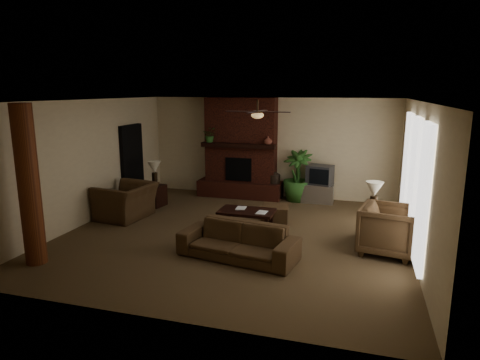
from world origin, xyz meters
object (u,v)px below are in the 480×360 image
(armchair_left, at_px, (126,196))
(side_table_left, at_px, (154,196))
(sofa, at_px, (238,236))
(ottoman, at_px, (275,214))
(side_table_right, at_px, (373,226))
(lamp_right, at_px, (374,191))
(armchair_right, at_px, (389,228))
(coffee_table, at_px, (247,213))
(lamp_left, at_px, (154,169))
(floor_plant, at_px, (297,187))
(floor_vase, at_px, (274,184))
(log_column, at_px, (29,186))
(tv_stand, at_px, (318,193))

(armchair_left, xyz_separation_m, side_table_left, (0.13, 1.16, -0.28))
(sofa, bearing_deg, ottoman, 94.09)
(side_table_right, distance_m, lamp_right, 0.73)
(armchair_right, bearing_deg, side_table_left, 83.72)
(coffee_table, xyz_separation_m, lamp_right, (2.63, 0.14, 0.63))
(armchair_right, bearing_deg, coffee_table, 88.87)
(coffee_table, height_order, side_table_left, side_table_left)
(coffee_table, distance_m, lamp_left, 3.09)
(ottoman, xyz_separation_m, floor_plant, (0.18, 2.12, 0.19))
(armchair_right, height_order, ottoman, armchair_right)
(ottoman, xyz_separation_m, floor_vase, (-0.45, 2.13, 0.23))
(floor_vase, bearing_deg, side_table_left, -151.31)
(side_table_left, xyz_separation_m, lamp_left, (0.05, -0.02, 0.73))
(log_column, relative_size, ottoman, 4.67)
(armchair_right, xyz_separation_m, side_table_right, (-0.25, 0.75, -0.23))
(armchair_right, distance_m, coffee_table, 2.97)
(armchair_left, relative_size, floor_vase, 1.64)
(sofa, distance_m, lamp_left, 4.15)
(side_table_left, bearing_deg, side_table_right, -10.51)
(ottoman, xyz_separation_m, lamp_right, (2.13, -0.48, 0.80))
(tv_stand, distance_m, floor_vase, 1.23)
(coffee_table, distance_m, tv_stand, 3.02)
(sofa, bearing_deg, armchair_left, 163.85)
(log_column, distance_m, ottoman, 5.11)
(armchair_right, bearing_deg, lamp_right, 30.72)
(side_table_right, bearing_deg, ottoman, 167.39)
(lamp_left, bearing_deg, side_table_right, -10.39)
(lamp_right, bearing_deg, armchair_right, -70.10)
(ottoman, xyz_separation_m, tv_stand, (0.76, 2.13, 0.05))
(log_column, distance_m, armchair_right, 6.45)
(side_table_right, bearing_deg, floor_plant, 127.06)
(sofa, xyz_separation_m, armchair_left, (-3.25, 1.59, 0.13))
(log_column, xyz_separation_m, armchair_right, (6.00, 2.19, -0.89))
(ottoman, height_order, lamp_left, lamp_left)
(sofa, relative_size, floor_plant, 1.54)
(log_column, bearing_deg, floor_vase, 60.45)
(ottoman, bearing_deg, coffee_table, -129.02)
(armchair_left, bearing_deg, tv_stand, 129.59)
(tv_stand, bearing_deg, lamp_left, -158.71)
(log_column, height_order, floor_vase, log_column)
(sofa, height_order, floor_plant, sofa)
(coffee_table, xyz_separation_m, ottoman, (0.50, 0.62, -0.17))
(armchair_right, relative_size, coffee_table, 0.84)
(floor_plant, xyz_separation_m, lamp_left, (-3.48, -1.61, 0.61))
(log_column, height_order, armchair_right, log_column)
(coffee_table, height_order, ottoman, coffee_table)
(sofa, bearing_deg, floor_plant, 94.52)
(lamp_left, bearing_deg, armchair_right, -17.05)
(armchair_left, distance_m, floor_vase, 4.09)
(side_table_left, bearing_deg, lamp_right, -10.52)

